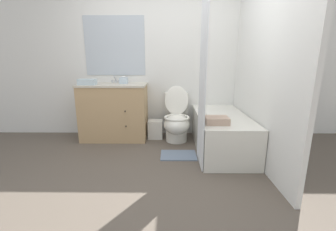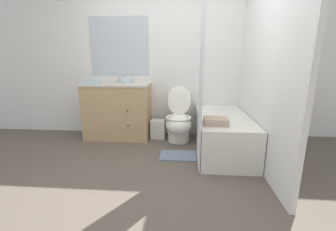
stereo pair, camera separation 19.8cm
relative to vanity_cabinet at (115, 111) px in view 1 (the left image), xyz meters
name	(u,v)px [view 1 (the left image)]	position (x,y,z in m)	size (l,w,h in m)	color
ground_plane	(155,179)	(0.73, -1.32, -0.46)	(14.00, 14.00, 0.00)	brown
wall_back	(160,61)	(0.73, 0.29, 0.80)	(8.00, 0.06, 2.50)	silver
wall_right	(256,61)	(2.02, -0.53, 0.79)	(0.05, 2.59, 2.50)	silver
vanity_cabinet	(115,111)	(0.00, 0.00, 0.00)	(1.05, 0.57, 0.90)	tan
sink_faucet	(116,81)	(0.00, 0.19, 0.47)	(0.14, 0.12, 0.12)	silver
toilet	(177,121)	(1.00, -0.09, -0.13)	(0.40, 0.68, 0.86)	silver
bathtub	(221,132)	(1.63, -0.46, -0.20)	(0.69, 1.46, 0.51)	silver
shower_curtain	(202,85)	(1.28, -0.91, 0.53)	(0.01, 0.49, 1.96)	white
wastebasket	(155,129)	(0.66, 0.01, -0.31)	(0.23, 0.20, 0.30)	silver
tissue_box	(124,80)	(0.16, 0.07, 0.49)	(0.12, 0.14, 0.12)	silver
hand_towel_folded	(87,82)	(-0.35, -0.14, 0.48)	(0.26, 0.14, 0.09)	silver
bath_towel_folded	(217,120)	(1.47, -0.89, 0.09)	(0.28, 0.22, 0.08)	tan
bath_mat	(178,155)	(1.02, -0.71, -0.45)	(0.48, 0.33, 0.02)	slate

